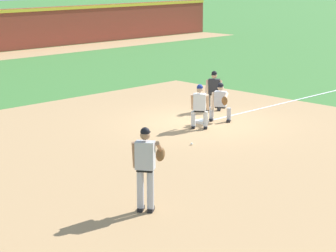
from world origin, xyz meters
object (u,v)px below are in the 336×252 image
baseball (192,144)px  first_baseman (221,101)px  first_base_bag (201,122)px  baserunner (200,105)px  pitcher (146,164)px  umpire (214,89)px

baseball → first_baseman: size_ratio=0.06×
first_base_bag → first_baseman: first_baseman is taller
baseball → baserunner: 2.21m
first_base_bag → baserunner: size_ratio=0.26×
first_baseman → pitcher: bearing=-149.7°
first_base_bag → first_baseman: (0.58, -0.34, 0.69)m
first_base_bag → baseball: bearing=-143.3°
pitcher → umpire: bearing=33.5°
baseball → first_base_bag: bearing=36.7°
baseball → umpire: (4.13, 2.77, 0.76)m
pitcher → baseball: bearing=33.1°
baseball → baserunner: baserunner is taller
first_base_bag → baseball: (-2.30, -1.72, -0.01)m
first_base_bag → first_baseman: size_ratio=0.28×
first_base_bag → pitcher: (-6.93, -4.73, 1.01)m
pitcher → umpire: size_ratio=1.27×
pitcher → baserunner: 7.60m
first_baseman → baserunner: size_ratio=0.92×
pitcher → first_baseman: size_ratio=1.39×
first_baseman → umpire: (1.25, 1.39, 0.06)m
pitcher → first_baseman: (7.51, 4.40, -0.33)m
baseball → pitcher: size_ratio=0.04×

